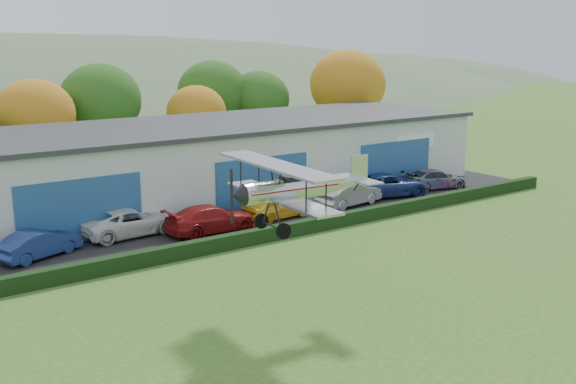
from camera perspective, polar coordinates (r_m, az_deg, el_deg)
ground at (r=25.99m, az=16.53°, el=-12.84°), size 300.00×300.00×0.00m
apron at (r=42.72m, az=-3.61°, el=-2.24°), size 48.00×9.00×0.05m
hedge at (r=38.79m, az=0.19°, el=-3.18°), size 46.00×0.60×0.80m
hangar at (r=49.02m, az=-6.06°, el=2.79°), size 40.60×12.60×5.30m
tree_belt at (r=58.32m, az=-15.99°, el=6.85°), size 75.70×13.22×10.12m
car_1 at (r=37.11m, az=-20.14°, el=-4.09°), size 4.67×3.03×1.45m
car_2 at (r=39.81m, az=-13.10°, el=-2.45°), size 5.80×2.96×1.57m
car_3 at (r=39.68m, az=-6.50°, el=-2.23°), size 5.53×2.34×1.59m
car_4 at (r=42.45m, az=-0.98°, el=-1.19°), size 4.70×2.14×1.56m
car_5 at (r=45.88m, az=5.11°, el=-0.13°), size 5.23×2.45×1.66m
car_6 at (r=49.07m, az=8.40°, el=0.61°), size 6.41×4.11×1.65m
car_7 at (r=52.27m, az=12.23°, el=1.08°), size 5.31×3.15×1.44m
biplane at (r=26.67m, az=0.74°, el=0.52°), size 6.37×7.31×2.73m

